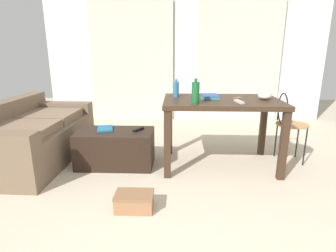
{
  "coord_description": "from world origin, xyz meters",
  "views": [
    {
      "loc": [
        -0.11,
        -1.56,
        1.32
      ],
      "look_at": [
        -0.23,
        1.63,
        0.43
      ],
      "focal_mm": 29.35,
      "sensor_mm": 36.0,
      "label": 1
    }
  ],
  "objects_px": {
    "tv_remote_on_table": "(239,102)",
    "shoebox": "(134,201)",
    "craft_table": "(221,109)",
    "wire_chair": "(287,119)",
    "couch": "(32,137)",
    "scissors": "(236,98)",
    "bowl": "(265,96)",
    "bottle_far": "(195,93)",
    "tv_remote_primary": "(138,129)",
    "magazine": "(105,128)",
    "coffee_table": "(116,148)",
    "book_stack": "(210,97)",
    "bottle_near": "(176,89)"
  },
  "relations": [
    {
      "from": "tv_remote_primary",
      "to": "bowl",
      "type": "bearing_deg",
      "value": 29.83
    },
    {
      "from": "wire_chair",
      "to": "tv_remote_primary",
      "type": "bearing_deg",
      "value": -174.82
    },
    {
      "from": "bowl",
      "to": "tv_remote_on_table",
      "type": "height_order",
      "value": "bowl"
    },
    {
      "from": "book_stack",
      "to": "magazine",
      "type": "bearing_deg",
      "value": -177.7
    },
    {
      "from": "book_stack",
      "to": "shoebox",
      "type": "distance_m",
      "value": 1.48
    },
    {
      "from": "magazine",
      "to": "tv_remote_primary",
      "type": "bearing_deg",
      "value": -16.64
    },
    {
      "from": "bowl",
      "to": "tv_remote_primary",
      "type": "relative_size",
      "value": 0.88
    },
    {
      "from": "bowl",
      "to": "tv_remote_primary",
      "type": "xyz_separation_m",
      "value": [
        -1.42,
        -0.01,
        -0.4
      ]
    },
    {
      "from": "scissors",
      "to": "magazine",
      "type": "distance_m",
      "value": 1.56
    },
    {
      "from": "bowl",
      "to": "shoebox",
      "type": "relative_size",
      "value": 0.45
    },
    {
      "from": "bottle_far",
      "to": "scissors",
      "type": "xyz_separation_m",
      "value": [
        0.49,
        0.37,
        -0.11
      ]
    },
    {
      "from": "tv_remote_on_table",
      "to": "shoebox",
      "type": "distance_m",
      "value": 1.47
    },
    {
      "from": "wire_chair",
      "to": "scissors",
      "type": "distance_m",
      "value": 0.69
    },
    {
      "from": "book_stack",
      "to": "tv_remote_on_table",
      "type": "relative_size",
      "value": 1.39
    },
    {
      "from": "tv_remote_primary",
      "to": "tv_remote_on_table",
      "type": "bearing_deg",
      "value": 19.76
    },
    {
      "from": "wire_chair",
      "to": "tv_remote_on_table",
      "type": "distance_m",
      "value": 0.79
    },
    {
      "from": "couch",
      "to": "shoebox",
      "type": "distance_m",
      "value": 1.78
    },
    {
      "from": "bottle_near",
      "to": "craft_table",
      "type": "bearing_deg",
      "value": -14.11
    },
    {
      "from": "craft_table",
      "to": "bottle_far",
      "type": "relative_size",
      "value": 5.04
    },
    {
      "from": "wire_chair",
      "to": "tv_remote_primary",
      "type": "distance_m",
      "value": 1.77
    },
    {
      "from": "coffee_table",
      "to": "book_stack",
      "type": "relative_size",
      "value": 3.47
    },
    {
      "from": "wire_chair",
      "to": "bowl",
      "type": "xyz_separation_m",
      "value": [
        -0.34,
        -0.15,
        0.3
      ]
    },
    {
      "from": "bottle_far",
      "to": "bowl",
      "type": "relative_size",
      "value": 1.74
    },
    {
      "from": "coffee_table",
      "to": "shoebox",
      "type": "relative_size",
      "value": 2.69
    },
    {
      "from": "bowl",
      "to": "book_stack",
      "type": "height_order",
      "value": "bowl"
    },
    {
      "from": "craft_table",
      "to": "bottle_near",
      "type": "height_order",
      "value": "bottle_near"
    },
    {
      "from": "book_stack",
      "to": "couch",
      "type": "bearing_deg",
      "value": -179.87
    },
    {
      "from": "craft_table",
      "to": "wire_chair",
      "type": "relative_size",
      "value": 1.54
    },
    {
      "from": "wire_chair",
      "to": "bowl",
      "type": "height_order",
      "value": "bowl"
    },
    {
      "from": "wire_chair",
      "to": "bottle_far",
      "type": "bearing_deg",
      "value": -159.33
    },
    {
      "from": "book_stack",
      "to": "tv_remote_primary",
      "type": "height_order",
      "value": "book_stack"
    },
    {
      "from": "book_stack",
      "to": "tv_remote_on_table",
      "type": "height_order",
      "value": "book_stack"
    },
    {
      "from": "wire_chair",
      "to": "tv_remote_primary",
      "type": "height_order",
      "value": "wire_chair"
    },
    {
      "from": "couch",
      "to": "bowl",
      "type": "distance_m",
      "value": 2.79
    },
    {
      "from": "couch",
      "to": "book_stack",
      "type": "height_order",
      "value": "book_stack"
    },
    {
      "from": "coffee_table",
      "to": "magazine",
      "type": "xyz_separation_m",
      "value": [
        -0.13,
        0.07,
        0.22
      ]
    },
    {
      "from": "book_stack",
      "to": "tv_remote_on_table",
      "type": "bearing_deg",
      "value": -44.01
    },
    {
      "from": "tv_remote_primary",
      "to": "magazine",
      "type": "distance_m",
      "value": 0.4
    },
    {
      "from": "craft_table",
      "to": "bottle_near",
      "type": "xyz_separation_m",
      "value": [
        -0.51,
        0.13,
        0.2
      ]
    },
    {
      "from": "craft_table",
      "to": "magazine",
      "type": "xyz_separation_m",
      "value": [
        -1.35,
        0.03,
        -0.25
      ]
    },
    {
      "from": "bowl",
      "to": "tv_remote_primary",
      "type": "height_order",
      "value": "bowl"
    },
    {
      "from": "couch",
      "to": "bowl",
      "type": "height_order",
      "value": "bowl"
    },
    {
      "from": "couch",
      "to": "scissors",
      "type": "distance_m",
      "value": 2.49
    },
    {
      "from": "scissors",
      "to": "bottle_near",
      "type": "bearing_deg",
      "value": 177.47
    },
    {
      "from": "bowl",
      "to": "scissors",
      "type": "relative_size",
      "value": 1.3
    },
    {
      "from": "bottle_near",
      "to": "tv_remote_primary",
      "type": "xyz_separation_m",
      "value": [
        -0.43,
        -0.13,
        -0.45
      ]
    },
    {
      "from": "craft_table",
      "to": "tv_remote_on_table",
      "type": "bearing_deg",
      "value": -52.18
    },
    {
      "from": "couch",
      "to": "craft_table",
      "type": "relative_size",
      "value": 1.34
    },
    {
      "from": "bowl",
      "to": "shoebox",
      "type": "bearing_deg",
      "value": -143.1
    },
    {
      "from": "tv_remote_primary",
      "to": "bottle_near",
      "type": "bearing_deg",
      "value": 46.38
    }
  ]
}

